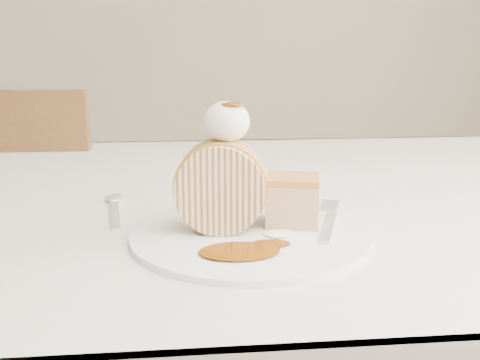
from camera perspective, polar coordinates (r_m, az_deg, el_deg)
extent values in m
cube|color=silver|center=(0.82, 0.45, -2.28)|extent=(1.40, 0.90, 0.04)
cube|color=silver|center=(1.28, -1.63, -1.95)|extent=(1.40, 0.01, 0.28)
cylinder|color=brown|center=(1.48, 23.98, -11.51)|extent=(0.06, 0.06, 0.71)
cube|color=brown|center=(1.49, -21.40, -8.26)|extent=(0.42, 0.42, 0.04)
cylinder|color=brown|center=(1.69, -13.11, -13.06)|extent=(0.04, 0.04, 0.40)
cylinder|color=white|center=(0.60, 1.04, -5.81)|extent=(0.32, 0.32, 0.01)
cylinder|color=beige|center=(0.60, -2.07, -0.75)|extent=(0.10, 0.07, 0.10)
cube|color=#B48644|center=(0.63, 5.58, -2.49)|extent=(0.07, 0.07, 0.05)
ellipsoid|color=white|center=(0.59, -1.44, 6.24)|extent=(0.05, 0.05, 0.05)
ellipsoid|color=#652F04|center=(0.58, -0.79, 8.62)|extent=(0.03, 0.02, 0.01)
cube|color=silver|center=(0.62, 9.48, -4.86)|extent=(0.07, 0.16, 0.00)
cube|color=silver|center=(0.70, -13.16, -3.62)|extent=(0.04, 0.15, 0.00)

